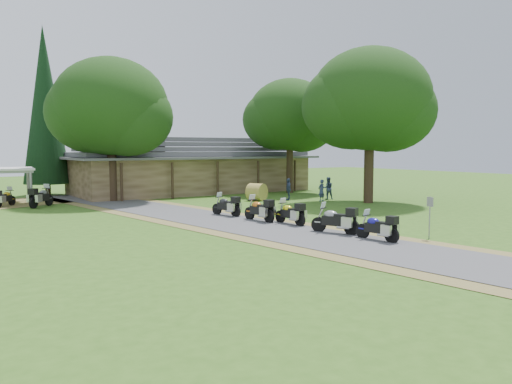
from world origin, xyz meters
TOP-DOWN VIEW (x-y plane):
  - ground at (0.00, 0.00)m, footprint 120.00×120.00m
  - driveway at (-0.50, 4.00)m, footprint 51.95×51.95m
  - lodge at (6.00, 24.00)m, footprint 21.40×9.40m
  - motorcycle_row_a at (1.66, -1.57)m, footprint 0.83×1.91m
  - motorcycle_row_b at (1.39, 0.70)m, footprint 1.42×2.14m
  - motorcycle_row_c at (1.39, 4.00)m, footprint 0.74×1.93m
  - motorcycle_row_d at (0.73, 5.81)m, footprint 0.87×2.06m
  - motorcycle_row_e at (0.37, 8.63)m, footprint 1.09×2.00m
  - motorcycle_carport_a at (-9.49, 20.75)m, footprint 1.70×1.82m
  - motorcycle_carport_b at (-7.53, 19.20)m, footprint 2.01×2.01m
  - person_a at (10.23, 11.63)m, footprint 0.59×0.47m
  - person_b at (11.54, 12.37)m, footprint 0.69×0.62m
  - person_c at (8.70, 13.58)m, footprint 0.63×0.67m
  - hay_bale at (6.53, 14.61)m, footprint 1.63×1.57m
  - sign_post at (3.85, -2.51)m, footprint 0.33×0.05m
  - oak_lodge_left at (-2.45, 20.18)m, footprint 8.29×8.29m
  - oak_lodge_right at (12.60, 18.46)m, footprint 7.24×7.24m
  - oak_driveway at (12.28, 8.94)m, footprint 8.47×8.47m
  - cedar_near at (-5.37, 27.83)m, footprint 3.72×3.72m

SIDE VIEW (x-z plane):
  - ground at x=0.00m, z-range 0.00..0.00m
  - driveway at x=-0.50m, z-range 0.00..0.00m
  - motorcycle_row_a at x=1.66m, z-range 0.00..1.26m
  - hay_bale at x=6.53m, z-range 0.00..1.28m
  - motorcycle_carport_a at x=-9.49m, z-range 0.00..1.28m
  - motorcycle_row_c at x=1.39m, z-range 0.00..1.29m
  - motorcycle_row_e at x=0.37m, z-range 0.00..1.30m
  - motorcycle_row_d at x=0.73m, z-range 0.00..1.37m
  - motorcycle_row_b at x=1.39m, z-range 0.00..1.40m
  - motorcycle_carport_b at x=-7.53m, z-range 0.00..1.47m
  - sign_post at x=3.85m, z-range 0.00..1.83m
  - person_a at x=10.23m, z-range 0.00..1.87m
  - person_c at x=8.70m, z-range 0.00..1.93m
  - person_b at x=11.54m, z-range 0.00..1.99m
  - lodge at x=6.00m, z-range 0.00..4.90m
  - oak_lodge_right at x=12.60m, z-range 0.00..10.92m
  - oak_lodge_left at x=-2.45m, z-range 0.00..11.10m
  - oak_driveway at x=12.28m, z-range 0.00..11.78m
  - cedar_near at x=-5.37m, z-range 0.00..13.81m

